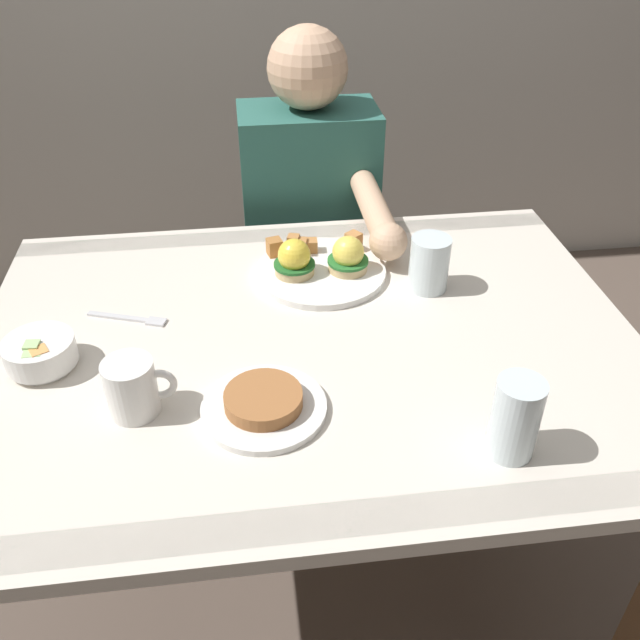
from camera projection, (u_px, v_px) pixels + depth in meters
name	position (u px, v px, depth m)	size (l,w,h in m)	color
ground_plane	(312.00, 578.00, 1.65)	(6.00, 6.00, 0.00)	brown
dining_table	(310.00, 383.00, 1.28)	(1.20, 0.90, 0.74)	silver
eggs_benedict_plate	(319.00, 264.00, 1.38)	(0.27, 0.27, 0.09)	white
fruit_bowl	(40.00, 353.00, 1.14)	(0.12, 0.12, 0.06)	white
coffee_mug	(132.00, 386.00, 1.04)	(0.11, 0.08, 0.09)	white
fork	(132.00, 319.00, 1.26)	(0.15, 0.07, 0.00)	silver
water_glass_near	(515.00, 421.00, 0.96)	(0.07, 0.07, 0.13)	silver
water_glass_far	(429.00, 267.00, 1.33)	(0.08, 0.08, 0.11)	silver
side_plate	(264.00, 404.00, 1.06)	(0.20, 0.20, 0.04)	white
diner_person	(312.00, 226.00, 1.76)	(0.34, 0.54, 1.14)	#33333D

